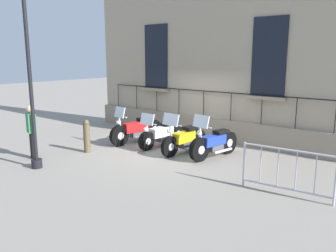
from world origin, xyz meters
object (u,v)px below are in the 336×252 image
(motorcycle_yellow, at_px, (184,139))
(motorcycle_blue, at_px, (214,143))
(bollard, at_px, (87,136))
(motorcycle_white, at_px, (162,134))
(crowd_barrier, at_px, (287,170))
(pedestrian_standing, at_px, (32,129))
(motorcycle_red, at_px, (137,130))
(lamppost, at_px, (28,49))

(motorcycle_yellow, xyz_separation_m, motorcycle_blue, (-0.15, 0.98, 0.00))
(bollard, bearing_deg, motorcycle_white, 145.91)
(motorcycle_white, xyz_separation_m, crowd_barrier, (1.57, 4.72, 0.16))
(motorcycle_blue, xyz_separation_m, pedestrian_standing, (3.35, -4.14, 0.45))
(crowd_barrier, bearing_deg, motorcycle_red, -103.99)
(motorcycle_white, height_order, motorcycle_blue, motorcycle_blue)
(motorcycle_yellow, bearing_deg, motorcycle_red, -92.29)
(motorcycle_white, distance_m, pedestrian_standing, 4.05)
(motorcycle_yellow, height_order, pedestrian_standing, pedestrian_standing)
(motorcycle_white, height_order, crowd_barrier, motorcycle_white)
(crowd_barrier, distance_m, pedestrian_standing, 7.08)
(motorcycle_yellow, bearing_deg, lamppost, -32.15)
(motorcycle_red, relative_size, bollard, 2.13)
(crowd_barrier, height_order, bollard, crowd_barrier)
(motorcycle_white, bearing_deg, crowd_barrier, 71.56)
(motorcycle_blue, distance_m, crowd_barrier, 3.07)
(motorcycle_red, bearing_deg, bollard, -10.71)
(motorcycle_yellow, relative_size, crowd_barrier, 0.99)
(motorcycle_yellow, bearing_deg, pedestrian_standing, -44.71)
(motorcycle_white, xyz_separation_m, motorcycle_yellow, (0.23, 1.06, 0.02))
(motorcycle_red, relative_size, lamppost, 0.45)
(motorcycle_yellow, xyz_separation_m, bollard, (1.80, -2.44, 0.09))
(lamppost, distance_m, bollard, 3.20)
(lamppost, bearing_deg, motorcycle_white, 162.44)
(motorcycle_red, distance_m, lamppost, 4.60)
(lamppost, height_order, pedestrian_standing, lamppost)
(bollard, bearing_deg, lamppost, 4.73)
(crowd_barrier, bearing_deg, pedestrian_standing, -74.79)
(bollard, relative_size, pedestrian_standing, 0.66)
(motorcycle_white, bearing_deg, bollard, -34.09)
(motorcycle_blue, bearing_deg, motorcycle_red, -88.70)
(motorcycle_yellow, distance_m, bollard, 3.03)
(motorcycle_yellow, bearing_deg, motorcycle_white, -102.09)
(motorcycle_white, height_order, bollard, motorcycle_white)
(lamppost, relative_size, crowd_barrier, 2.50)
(pedestrian_standing, bearing_deg, motorcycle_yellow, 135.29)
(motorcycle_red, height_order, motorcycle_blue, motorcycle_blue)
(motorcycle_red, height_order, lamppost, lamppost)
(motorcycle_yellow, relative_size, lamppost, 0.40)
(lamppost, height_order, bollard, lamppost)
(bollard, height_order, pedestrian_standing, pedestrian_standing)
(motorcycle_yellow, xyz_separation_m, pedestrian_standing, (3.20, -3.17, 0.45))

